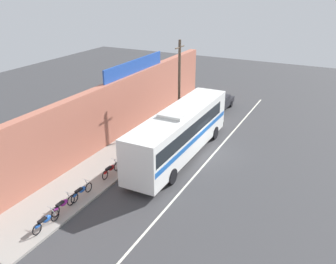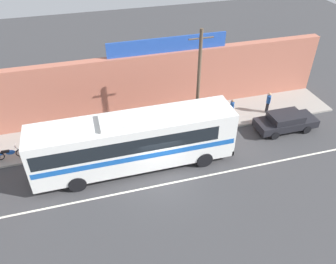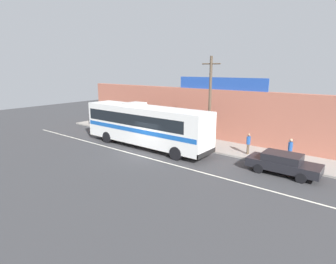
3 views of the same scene
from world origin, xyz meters
name	(u,v)px [view 3 (image 3 of 3)]	position (x,y,z in m)	size (l,w,h in m)	color
ground_plane	(147,153)	(0.00, 0.00, 0.00)	(70.00, 70.00, 0.00)	#3A3A3D
sidewalk_slab	(184,140)	(0.00, 5.20, 0.07)	(30.00, 3.60, 0.14)	gray
storefront_facade	(196,113)	(0.00, 7.35, 2.40)	(30.00, 0.70, 4.80)	#B26651
storefront_billboard	(220,83)	(2.51, 7.35, 5.35)	(8.82, 0.12, 1.10)	#234CAD
road_center_stripe	(140,156)	(0.00, -0.80, 0.00)	(30.00, 0.14, 0.01)	silver
intercity_bus	(144,124)	(-1.41, 1.30, 2.07)	(12.32, 2.63, 3.78)	white
parked_car	(283,163)	(9.90, 2.22, 0.74)	(4.45, 1.84, 1.37)	black
utility_pole	(210,103)	(3.55, 3.71, 4.02)	(1.60, 0.22, 7.50)	brown
motorcycle_purple	(112,125)	(-9.08, 4.08, 0.57)	(1.90, 0.56, 0.94)	black
motorcycle_blue	(130,128)	(-6.10, 4.09, 0.57)	(1.94, 0.56, 0.94)	black
motorcycle_red	(93,122)	(-12.14, 3.89, 0.57)	(1.89, 0.56, 0.94)	black
motorcycle_green	(103,123)	(-10.61, 4.10, 0.57)	(1.85, 0.56, 0.94)	black
pedestrian_far_left	(290,148)	(9.71, 4.51, 1.15)	(0.30, 0.48, 1.73)	black
pedestrian_far_right	(248,142)	(6.65, 4.47, 1.10)	(0.30, 0.48, 1.66)	brown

